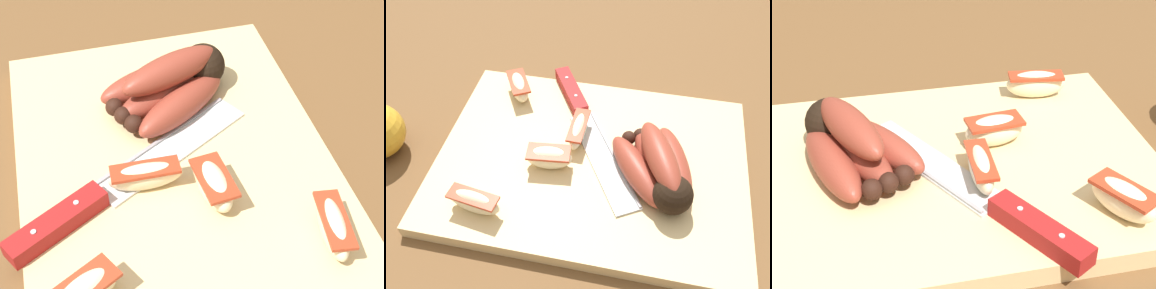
{
  "view_description": "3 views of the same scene",
  "coord_description": "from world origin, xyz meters",
  "views": [
    {
      "loc": [
        -0.38,
        0.09,
        0.44
      ],
      "look_at": [
        -0.02,
        -0.01,
        0.06
      ],
      "focal_mm": 53.87,
      "sensor_mm": 36.0,
      "label": 1
    },
    {
      "loc": [
        0.05,
        -0.35,
        0.46
      ],
      "look_at": [
        -0.02,
        0.02,
        0.03
      ],
      "focal_mm": 38.64,
      "sensor_mm": 36.0,
      "label": 2
    },
    {
      "loc": [
        0.08,
        0.47,
        0.36
      ],
      "look_at": [
        -0.01,
        0.03,
        0.06
      ],
      "focal_mm": 55.06,
      "sensor_mm": 36.0,
      "label": 3
    }
  ],
  "objects": [
    {
      "name": "apple_wedge_middle",
      "position": [
        -0.13,
        0.11,
        0.04
      ],
      "size": [
        0.05,
        0.07,
        0.03
      ],
      "color": "beige",
      "rests_on": "cutting_board"
    },
    {
      "name": "cutting_board",
      "position": [
        -0.0,
        0.01,
        0.01
      ],
      "size": [
        0.42,
        0.31,
        0.02
      ],
      "primitive_type": "cube",
      "color": "#DBBC84",
      "rests_on": "ground_plane"
    },
    {
      "name": "apple_wedge_far",
      "position": [
        -0.12,
        -0.1,
        0.04
      ],
      "size": [
        0.07,
        0.03,
        0.03
      ],
      "color": "beige",
      "rests_on": "cutting_board"
    },
    {
      "name": "ground_plane",
      "position": [
        0.0,
        0.0,
        0.0
      ],
      "size": [
        6.0,
        6.0,
        0.0
      ],
      "primitive_type": "plane",
      "color": "brown"
    },
    {
      "name": "chefs_knife",
      "position": [
        -0.03,
        0.08,
        0.03
      ],
      "size": [
        0.17,
        0.26,
        0.02
      ],
      "color": "silver",
      "rests_on": "cutting_board"
    },
    {
      "name": "apple_wedge_near",
      "position": [
        -0.03,
        0.04,
        0.04
      ],
      "size": [
        0.02,
        0.07,
        0.03
      ],
      "color": "beige",
      "rests_on": "cutting_board"
    },
    {
      "name": "banana_bunch",
      "position": [
        0.09,
        -0.01,
        0.04
      ],
      "size": [
        0.13,
        0.15,
        0.06
      ],
      "color": "black",
      "rests_on": "cutting_board"
    },
    {
      "name": "apple_wedge_extra",
      "position": [
        -0.05,
        -0.02,
        0.04
      ],
      "size": [
        0.06,
        0.03,
        0.03
      ],
      "color": "beige",
      "rests_on": "cutting_board"
    }
  ]
}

